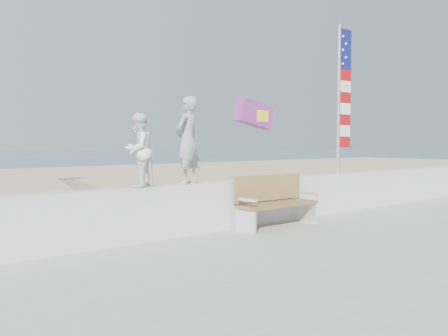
{
  "coord_description": "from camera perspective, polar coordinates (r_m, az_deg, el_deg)",
  "views": [
    {
      "loc": [
        -5.36,
        -4.91,
        1.81
      ],
      "look_at": [
        0.2,
        1.8,
        1.35
      ],
      "focal_mm": 38.0,
      "sensor_mm": 36.0,
      "label": 1
    }
  ],
  "objects": [
    {
      "name": "parafoil_kite",
      "position": [
        11.41,
        3.74,
        6.47
      ],
      "size": [
        1.08,
        0.28,
        0.74
      ],
      "color": "red",
      "rests_on": "ground"
    },
    {
      "name": "bench",
      "position": [
        9.33,
        6.13,
        -3.9
      ],
      "size": [
        1.8,
        0.57,
        1.0
      ],
      "color": "brown",
      "rests_on": "boardwalk"
    },
    {
      "name": "child",
      "position": [
        7.93,
        -10.27,
        2.13
      ],
      "size": [
        0.73,
        0.67,
        1.23
      ],
      "primitive_type": "imported",
      "rotation": [
        0.0,
        0.0,
        3.56
      ],
      "color": "white",
      "rests_on": "seawall"
    },
    {
      "name": "flag",
      "position": [
        11.69,
        14.0,
        8.73
      ],
      "size": [
        0.5,
        0.08,
        3.5
      ],
      "color": "silver",
      "rests_on": "seawall"
    },
    {
      "name": "sand",
      "position": [
        15.01,
        -18.5,
        -3.92
      ],
      "size": [
        90.0,
        40.0,
        0.08
      ],
      "primitive_type": "cube",
      "color": "tan",
      "rests_on": "ground"
    },
    {
      "name": "adult",
      "position": [
        8.46,
        -4.38,
        3.36
      ],
      "size": [
        0.67,
        0.56,
        1.56
      ],
      "primitive_type": "imported",
      "rotation": [
        0.0,
        0.0,
        3.52
      ],
      "color": "gray",
      "rests_on": "seawall"
    },
    {
      "name": "seawall",
      "position": [
        8.82,
        -1.84,
        -4.67
      ],
      "size": [
        30.0,
        0.35,
        0.9
      ],
      "primitive_type": "cube",
      "color": "silver",
      "rests_on": "boardwalk"
    },
    {
      "name": "ground",
      "position": [
        7.49,
        7.78,
        -10.99
      ],
      "size": [
        220.0,
        220.0,
        0.0
      ],
      "primitive_type": "plane",
      "color": "#325065",
      "rests_on": "ground"
    }
  ]
}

